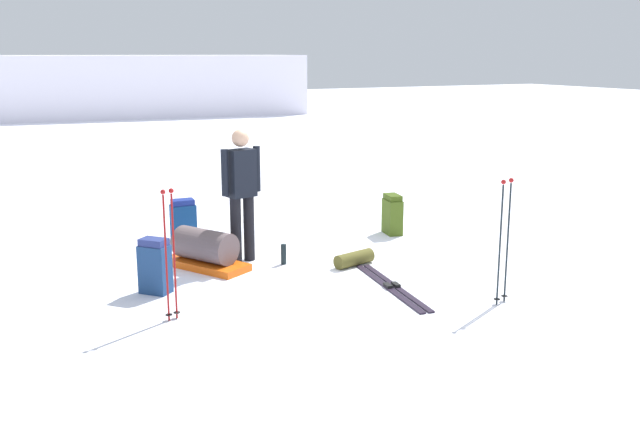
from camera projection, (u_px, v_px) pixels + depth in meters
name	position (u px, v px, depth m)	size (l,w,h in m)	color
ground_plane	(320.00, 265.00, 9.00)	(80.00, 80.00, 0.00)	white
distant_snow_ridge	(101.00, 86.00, 30.15)	(16.77, 5.00, 2.52)	white
skier_standing	(241.00, 188.00, 8.95)	(0.56, 0.30, 1.70)	black
ski_pair_near	(392.00, 287.00, 8.12)	(0.39, 1.77, 0.05)	black
backpack_large_dark	(183.00, 220.00, 10.15)	(0.36, 0.25, 0.59)	navy
backpack_bright	(392.00, 215.00, 10.49)	(0.27, 0.39, 0.59)	#405617
backpack_small_spare	(155.00, 266.00, 7.89)	(0.37, 0.38, 0.62)	navy
ski_poles_planted_near	(170.00, 248.00, 7.00)	(0.16, 0.10, 1.34)	maroon
ski_poles_planted_far	(504.00, 235.00, 7.47)	(0.21, 0.11, 1.35)	black
gear_sled	(205.00, 250.00, 8.84)	(0.95, 1.21, 0.49)	#E9580F
sleeping_mat_rolled	(354.00, 259.00, 8.95)	(0.18, 0.18, 0.55)	brown
thermos_bottle	(284.00, 254.00, 9.01)	(0.07, 0.07, 0.26)	black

